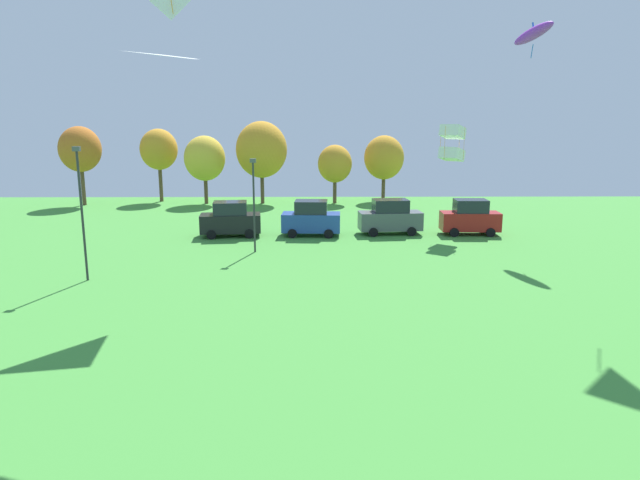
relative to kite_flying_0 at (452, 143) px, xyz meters
name	(u,v)px	position (x,y,z in m)	size (l,w,h in m)	color
kite_flying_0	(452,143)	(0.00, 0.00, 0.00)	(2.01, 2.04, 2.56)	white
kite_flying_4	(533,34)	(4.42, -1.71, 6.92)	(1.98, 3.54, 2.29)	purple
kite_flying_6	(196,86)	(-14.59, -14.23, 3.00)	(3.67, 3.83, 0.34)	white
parked_car_leftmost	(231,219)	(-15.38, -0.20, -5.27)	(4.35, 2.43, 2.46)	black
parked_car_second_from_left	(311,219)	(-9.72, -0.01, -5.25)	(4.17, 2.25, 2.50)	#234299
parked_car_third_from_left	(390,217)	(-4.07, 0.51, -5.25)	(4.56, 2.27, 2.50)	#4C5156
parked_car_rightmost_in_row	(470,218)	(1.59, 0.23, -5.24)	(4.14, 2.03, 2.52)	maroon
light_post_0	(81,207)	(-21.11, -11.39, -2.68)	(0.36, 0.20, 6.78)	#2D2D33
light_post_1	(254,200)	(-13.19, -5.09, -3.20)	(0.36, 0.20, 5.76)	#2D2D33
treeline_tree_0	(80,149)	(-31.59, 14.91, -1.18)	(3.89, 3.89, 7.46)	brown
treeline_tree_1	(159,150)	(-24.85, 17.40, -1.33)	(3.66, 3.66, 7.19)	brown
treeline_tree_2	(205,158)	(-20.05, 15.76, -2.09)	(3.93, 3.93, 6.56)	brown
treeline_tree_3	(262,150)	(-14.58, 15.95, -1.27)	(4.92, 4.92, 7.92)	brown
treeline_tree_4	(335,164)	(-7.49, 16.01, -2.64)	(3.31, 3.31, 5.67)	brown
treeline_tree_5	(384,158)	(-2.55, 17.43, -2.13)	(3.96, 3.96, 6.53)	brown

